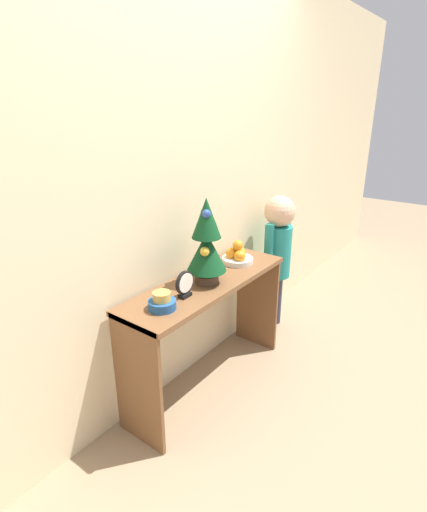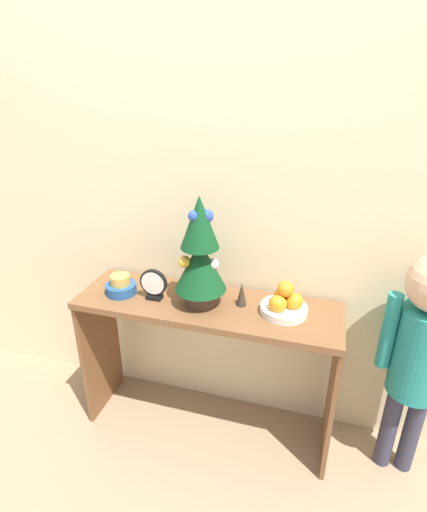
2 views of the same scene
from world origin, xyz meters
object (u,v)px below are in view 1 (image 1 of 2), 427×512
fruit_bowl (237,256)px  figurine (219,263)px  singing_bowl (162,302)px  desk_clock (185,284)px  child_figure (278,244)px  mini_tree (206,242)px

fruit_bowl → figurine: bearing=176.9°
fruit_bowl → singing_bowl: size_ratio=1.42×
fruit_bowl → singing_bowl: (-0.73, -0.04, -0.01)m
desk_clock → figurine: (0.38, 0.06, -0.02)m
figurine → child_figure: size_ratio=0.10×
child_figure → singing_bowl: bearing=-178.1°
mini_tree → figurine: 0.26m
fruit_bowl → child_figure: size_ratio=0.19×
desk_clock → singing_bowl: bearing=178.0°
fruit_bowl → singing_bowl: bearing=-176.6°
singing_bowl → desk_clock: bearing=-2.0°
mini_tree → child_figure: mini_tree is taller
singing_bowl → desk_clock: desk_clock is taller
desk_clock → child_figure: bearing=2.4°
singing_bowl → child_figure: 1.28m
singing_bowl → desk_clock: 0.17m
singing_bowl → figurine: bearing=5.6°
fruit_bowl → figurine: fruit_bowl is taller
figurine → child_figure: child_figure is taller
desk_clock → figurine: bearing=8.8°
fruit_bowl → child_figure: (0.54, -0.00, -0.07)m
fruit_bowl → desk_clock: 0.57m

